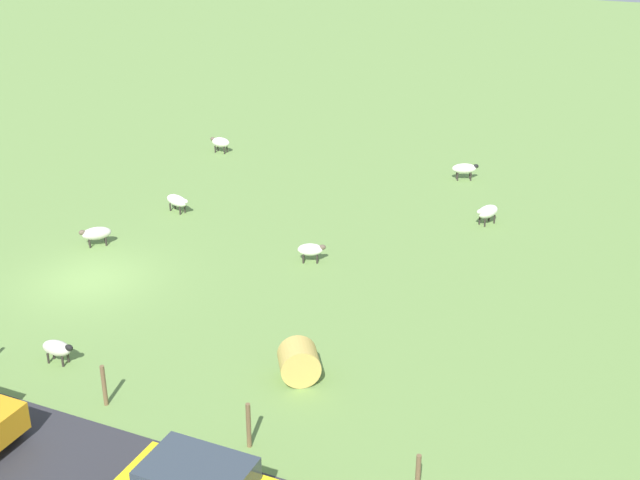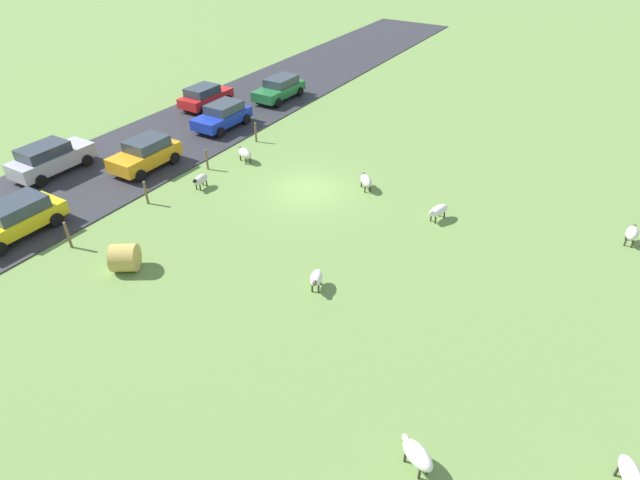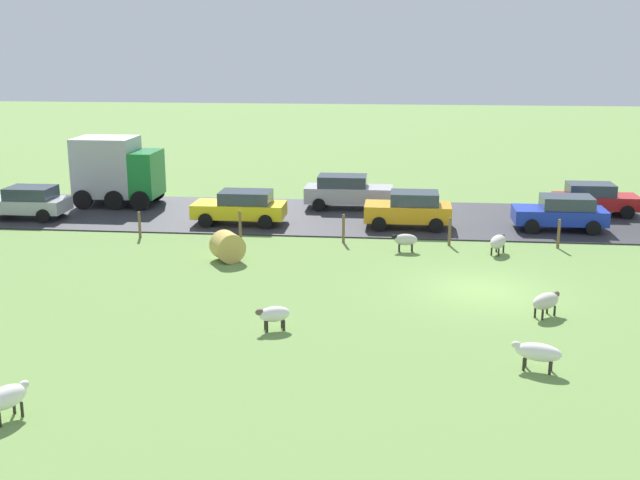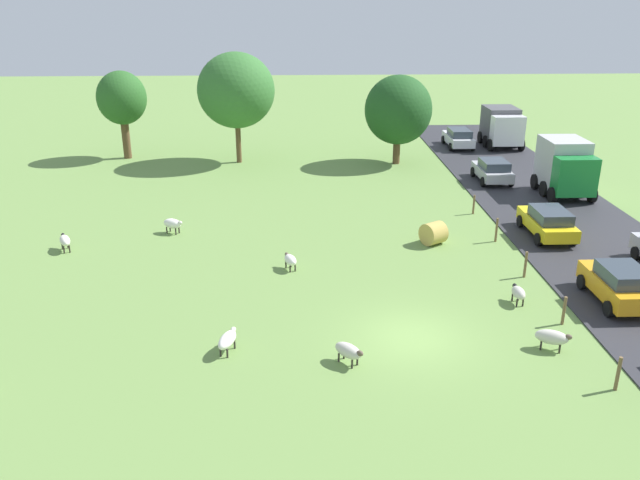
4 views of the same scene
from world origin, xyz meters
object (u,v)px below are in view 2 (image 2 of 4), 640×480
car_3 (223,115)px  car_8 (15,218)px  sheep_2 (417,455)px  sheep_3 (245,153)px  hay_bale_0 (125,258)px  car_6 (279,88)px  sheep_1 (316,278)px  sheep_7 (366,181)px  sheep_4 (200,180)px  sheep_6 (631,476)px  car_4 (50,158)px  car_2 (205,96)px  car_0 (145,153)px  sheep_5 (632,233)px  sheep_0 (438,211)px

car_3 → car_8: bearing=91.1°
sheep_2 → sheep_3: size_ratio=0.92×
hay_bale_0 → car_6: 21.02m
sheep_2 → car_3: car_3 is taller
sheep_1 → sheep_7: (2.03, -8.14, 0.01)m
sheep_4 → sheep_6: size_ratio=0.85×
sheep_7 → car_4: size_ratio=0.26×
car_3 → car_4: (3.68, 9.80, 0.06)m
car_2 → sheep_3: bearing=145.0°
sheep_2 → sheep_7: sheep_2 is taller
sheep_2 → sheep_4: size_ratio=1.13×
car_4 → car_8: size_ratio=1.04×
car_6 → car_8: 20.73m
car_0 → car_6: bearing=-89.1°
sheep_5 → car_6: size_ratio=0.25×
sheep_6 → sheep_5: bearing=-85.2°
sheep_2 → sheep_5: sheep_2 is taller
sheep_0 → car_8: size_ratio=0.31×
sheep_6 → hay_bale_0: hay_bale_0 is taller
sheep_4 → sheep_5: sheep_5 is taller
sheep_5 → car_0: car_0 is taller
sheep_1 → sheep_7: bearing=-76.0°
sheep_1 → sheep_4: size_ratio=1.02×
car_2 → car_4: car_4 is taller
sheep_5 → car_3: bearing=-2.4°
sheep_2 → hay_bale_0: 13.65m
sheep_7 → car_2: 15.82m
hay_bale_0 → car_8: 6.17m
hay_bale_0 → car_2: car_2 is taller
car_6 → car_4: bearing=77.1°
hay_bale_0 → car_4: car_4 is taller
car_2 → sheep_0: bearing=163.5°
sheep_3 → car_8: car_8 is taller
sheep_3 → sheep_4: (-0.01, 3.67, -0.01)m
sheep_1 → sheep_2: size_ratio=0.90×
sheep_4 → car_4: bearing=20.0°
sheep_5 → sheep_1: bearing=44.0°
car_3 → car_6: 6.31m
sheep_1 → car_6: (13.65, -17.04, 0.37)m
hay_bale_0 → car_2: (9.85, -15.90, 0.28)m
sheep_1 → sheep_7: size_ratio=0.94×
sheep_6 → car_4: size_ratio=0.29×
sheep_0 → car_8: 19.02m
sheep_0 → car_6: size_ratio=0.31×
sheep_7 → sheep_5: bearing=-172.5°
sheep_5 → sheep_2: bearing=75.4°
sheep_1 → car_6: 21.83m
sheep_4 → sheep_5: 20.32m
car_0 → car_3: bearing=-88.2°
sheep_3 → car_3: 5.37m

